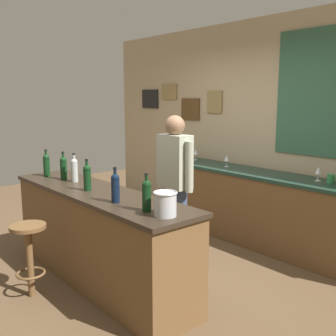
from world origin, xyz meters
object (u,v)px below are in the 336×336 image
object	(u,v)px
wine_glass_c	(227,158)
wine_glass_d	(318,171)
ice_bucket	(165,203)
coffee_mug	(331,179)
wine_glass_b	(196,152)
wine_bottle_b	(63,167)
wine_glass_a	(178,151)
wine_bottle_c	(74,169)
wine_bottle_e	(115,187)
bar_stool	(29,248)
wine_bottle_f	(147,194)
wine_bottle_d	(87,177)
wine_bottle_a	(46,164)
bartender	(175,180)

from	to	relation	value
wine_glass_c	wine_glass_d	xyz separation A→B (m)	(1.25, 0.07, 0.00)
ice_bucket	coffee_mug	world-z (taller)	ice_bucket
ice_bucket	wine_glass_b	world-z (taller)	ice_bucket
wine_bottle_b	wine_glass_a	world-z (taller)	wine_bottle_b
wine_glass_a	wine_glass_d	bearing A→B (deg)	1.91
wine_bottle_b	wine_glass_c	xyz separation A→B (m)	(0.55, 2.04, -0.05)
wine_glass_b	wine_glass_c	size ratio (longest dim) A/B	1.00
wine_bottle_c	wine_bottle_e	distance (m)	1.00
wine_glass_b	wine_glass_c	world-z (taller)	same
wine_bottle_c	wine_glass_a	xyz separation A→B (m)	(-0.58, 2.00, -0.05)
ice_bucket	wine_glass_d	distance (m)	2.15
wine_bottle_c	wine_glass_d	bearing A→B (deg)	52.19
wine_bottle_b	wine_glass_a	size ratio (longest dim) A/B	1.97
bar_stool	wine_bottle_b	xyz separation A→B (m)	(-0.55, 0.64, 0.60)
wine_bottle_c	wine_glass_d	world-z (taller)	wine_bottle_c
wine_glass_c	wine_glass_d	world-z (taller)	same
wine_bottle_f	ice_bucket	distance (m)	0.20
wine_glass_d	wine_glass_b	bearing A→B (deg)	179.08
wine_bottle_b	wine_bottle_c	bearing A→B (deg)	9.78
wine_glass_d	coffee_mug	world-z (taller)	wine_glass_d
wine_bottle_f	wine_bottle_e	bearing A→B (deg)	-174.34
wine_bottle_f	wine_glass_c	distance (m)	2.34
wine_bottle_c	wine_glass_a	bearing A→B (deg)	106.25
wine_bottle_d	wine_glass_d	bearing A→B (deg)	61.79
wine_glass_a	coffee_mug	bearing A→B (deg)	1.92
wine_bottle_a	wine_bottle_d	size ratio (longest dim) A/B	1.00
ice_bucket	wine_glass_c	xyz separation A→B (m)	(-1.20, 2.08, -0.01)
wine_bottle_e	wine_bottle_a	bearing A→B (deg)	178.35
bartender	wine_bottle_b	bearing A→B (deg)	-136.75
wine_bottle_c	wine_glass_d	size ratio (longest dim) A/B	1.97
bartender	ice_bucket	xyz separation A→B (m)	(0.87, -0.87, 0.08)
bar_stool	ice_bucket	distance (m)	1.45
bartender	wine_bottle_d	size ratio (longest dim) A/B	5.29
wine_glass_c	wine_glass_a	bearing A→B (deg)	-179.63
wine_bottle_b	wine_bottle_a	bearing A→B (deg)	-168.19
wine_bottle_c	wine_glass_b	world-z (taller)	wine_bottle_c
wine_bottle_a	wine_bottle_d	world-z (taller)	same
wine_bottle_a	coffee_mug	distance (m)	3.12
wine_bottle_e	bartender	bearing A→B (deg)	107.40
wine_bottle_e	wine_glass_a	world-z (taller)	wine_bottle_e
wine_bottle_b	wine_bottle_f	world-z (taller)	same
wine_bottle_d	wine_glass_a	bearing A→B (deg)	116.07
bar_stool	wine_bottle_f	size ratio (longest dim) A/B	2.22
wine_glass_b	bar_stool	bearing A→B (deg)	-76.09
wine_bottle_c	bar_stool	bearing A→B (deg)	-61.12
bar_stool	wine_bottle_b	size ratio (longest dim) A/B	2.22
wine_bottle_a	coffee_mug	xyz separation A→B (m)	(2.24, 2.17, -0.11)
wine_bottle_f	ice_bucket	bearing A→B (deg)	8.17
wine_bottle_c	wine_glass_d	xyz separation A→B (m)	(1.61, 2.07, -0.05)
ice_bucket	wine_glass_a	distance (m)	2.98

